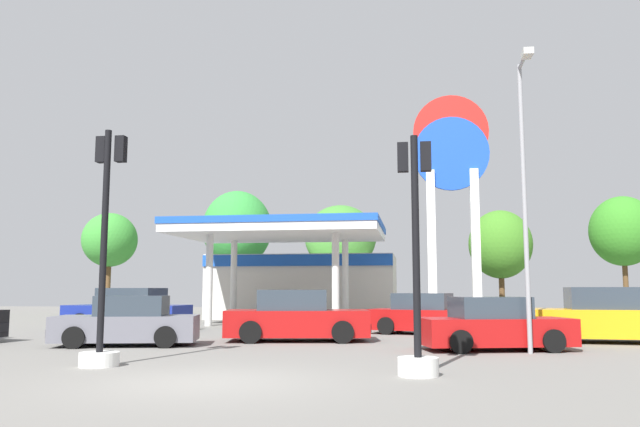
# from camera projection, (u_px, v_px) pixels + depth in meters

# --- Properties ---
(ground_plane) EXTENTS (90.00, 90.00, 0.00)m
(ground_plane) POSITION_uv_depth(u_px,v_px,m) (207.00, 382.00, 10.78)
(ground_plane) COLOR slate
(ground_plane) RESTS_ON ground
(gas_station) EXTENTS (10.16, 13.19, 4.68)m
(gas_station) POSITION_uv_depth(u_px,v_px,m) (302.00, 279.00, 34.69)
(gas_station) COLOR beige
(gas_station) RESTS_ON ground
(station_pole_sign) EXTENTS (3.61, 0.56, 11.02)m
(station_pole_sign) POSITION_uv_depth(u_px,v_px,m) (452.00, 179.00, 30.32)
(station_pole_sign) COLOR white
(station_pole_sign) RESTS_ON ground
(car_0) EXTENTS (4.64, 2.54, 1.58)m
(car_0) POSITION_uv_depth(u_px,v_px,m) (297.00, 318.00, 19.52)
(car_0) COLOR black
(car_0) RESTS_ON ground
(car_1) EXTENTS (4.77, 2.41, 1.66)m
(car_1) POSITION_uv_depth(u_px,v_px,m) (612.00, 317.00, 18.96)
(car_1) COLOR black
(car_1) RESTS_ON ground
(car_2) EXTENTS (4.69, 2.29, 1.64)m
(car_2) POSITION_uv_depth(u_px,v_px,m) (128.00, 311.00, 24.33)
(car_2) COLOR black
(car_2) RESTS_ON ground
(car_3) EXTENTS (4.20, 2.49, 1.41)m
(car_3) POSITION_uv_depth(u_px,v_px,m) (128.00, 323.00, 17.88)
(car_3) COLOR black
(car_3) RESTS_ON ground
(car_4) EXTENTS (4.36, 2.72, 1.46)m
(car_4) POSITION_uv_depth(u_px,v_px,m) (426.00, 315.00, 22.58)
(car_4) COLOR black
(car_4) RESTS_ON ground
(car_5) EXTENTS (4.16, 2.53, 1.39)m
(car_5) POSITION_uv_depth(u_px,v_px,m) (494.00, 326.00, 16.54)
(car_5) COLOR black
(car_5) RESTS_ON ground
(traffic_signal_0) EXTENTS (0.76, 0.76, 4.53)m
(traffic_signal_0) POSITION_uv_depth(u_px,v_px,m) (417.00, 295.00, 11.78)
(traffic_signal_0) COLOR silver
(traffic_signal_0) RESTS_ON ground
(traffic_signal_1) EXTENTS (0.81, 0.81, 5.01)m
(traffic_signal_1) POSITION_uv_depth(u_px,v_px,m) (103.00, 286.00, 13.25)
(traffic_signal_1) COLOR silver
(traffic_signal_1) RESTS_ON ground
(tree_0) EXTENTS (3.53, 3.53, 6.56)m
(tree_0) POSITION_uv_depth(u_px,v_px,m) (110.00, 240.00, 40.97)
(tree_0) COLOR brown
(tree_0) RESTS_ON ground
(tree_1) EXTENTS (4.68, 4.68, 8.28)m
(tree_1) POSITION_uv_depth(u_px,v_px,m) (237.00, 229.00, 42.76)
(tree_1) COLOR brown
(tree_1) RESTS_ON ground
(tree_2) EXTENTS (4.51, 4.51, 6.90)m
(tree_2) POSITION_uv_depth(u_px,v_px,m) (340.00, 238.00, 39.75)
(tree_2) COLOR brown
(tree_2) RESTS_ON ground
(tree_3) EXTENTS (3.86, 3.86, 6.47)m
(tree_3) POSITION_uv_depth(u_px,v_px,m) (500.00, 245.00, 38.85)
(tree_3) COLOR brown
(tree_3) RESTS_ON ground
(tree_4) EXTENTS (3.94, 3.94, 7.32)m
(tree_4) POSITION_uv_depth(u_px,v_px,m) (623.00, 231.00, 38.70)
(tree_4) COLOR brown
(tree_4) RESTS_ON ground
(corner_streetlamp) EXTENTS (0.24, 1.48, 7.44)m
(corner_streetlamp) POSITION_uv_depth(u_px,v_px,m) (525.00, 176.00, 15.94)
(corner_streetlamp) COLOR gray
(corner_streetlamp) RESTS_ON ground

